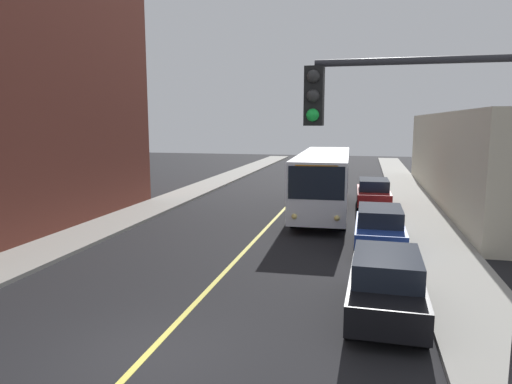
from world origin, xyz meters
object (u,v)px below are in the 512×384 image
(traffic_signal_right_corner, at_px, (432,156))
(parked_car_black, at_px, (386,284))
(city_bus, at_px, (324,179))
(parked_car_red, at_px, (373,193))
(parked_car_blue, at_px, (380,227))

(traffic_signal_right_corner, bearing_deg, parked_car_black, 97.38)
(city_bus, bearing_deg, parked_car_red, 36.79)
(parked_car_blue, bearing_deg, traffic_signal_right_corner, -87.47)
(parked_car_black, height_order, parked_car_red, same)
(city_bus, height_order, parked_car_red, city_bus)
(parked_car_black, xyz_separation_m, parked_car_blue, (0.01, 6.43, 0.00))
(parked_car_red, bearing_deg, traffic_signal_right_corner, -88.36)
(parked_car_red, xyz_separation_m, traffic_signal_right_corner, (0.54, -18.95, 3.46))
(parked_car_black, relative_size, parked_car_red, 1.00)
(parked_car_black, distance_m, traffic_signal_right_corner, 4.93)
(parked_car_black, distance_m, parked_car_blue, 6.43)
(parked_car_blue, xyz_separation_m, traffic_signal_right_corner, (0.44, -9.91, 3.46))
(parked_car_black, distance_m, parked_car_red, 15.47)
(city_bus, relative_size, parked_car_red, 2.75)
(city_bus, height_order, traffic_signal_right_corner, traffic_signal_right_corner)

